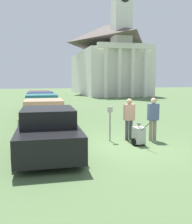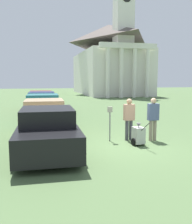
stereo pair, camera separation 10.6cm
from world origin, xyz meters
The scene contains 11 objects.
ground_plane centered at (0.00, 0.00, 0.00)m, with size 120.00×120.00×0.00m, color #4C663D.
parked_car_black centered at (-2.59, -0.12, 0.70)m, with size 2.16×4.67×1.51m.
parked_car_tan centered at (-2.59, 3.17, 0.72)m, with size 2.19×4.74×1.53m.
parked_car_teal centered at (-2.59, 6.06, 0.73)m, with size 2.20×4.75×1.60m.
parked_car_navy centered at (-2.59, 9.09, 0.73)m, with size 2.18×5.18×1.59m.
parked_car_maroon centered at (-2.59, 12.20, 0.70)m, with size 2.15×4.71×1.52m.
parking_meter centered at (-0.13, 0.75, 0.96)m, with size 0.18×0.09×1.38m.
person_worker centered at (0.67, 0.73, 0.96)m, with size 0.43×0.23×1.69m.
person_supervisor centered at (1.57, 0.43, 0.98)m, with size 0.42×0.23×1.72m.
equipment_cart centered at (0.73, -0.10, 0.39)m, with size 0.50×1.00×1.00m.
church centered at (9.02, 32.17, 5.83)m, with size 9.47×18.80×20.02m.
Camera 2 is at (-2.91, -8.57, 2.45)m, focal length 40.00 mm.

